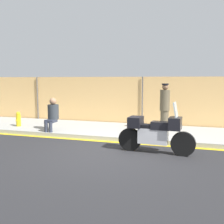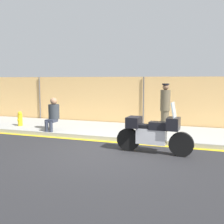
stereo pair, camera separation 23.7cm
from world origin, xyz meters
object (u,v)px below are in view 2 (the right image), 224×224
Objects in this scene: officer_standing at (165,107)px; fire_hydrant at (20,119)px; person_seated_on_curb at (53,113)px; motorcycle at (153,133)px.

officer_standing is 2.93× the size of fire_hydrant.
officer_standing is 5.94m from fire_hydrant.
officer_standing reaches higher than person_seated_on_curb.
officer_standing is 1.43× the size of person_seated_on_curb.
officer_standing is at bearing 16.19° from person_seated_on_curb.
person_seated_on_curb is at bearing -163.81° from officer_standing.
person_seated_on_curb is 2.04× the size of fire_hydrant.
motorcycle is 3.59× the size of fire_hydrant.
person_seated_on_curb is 1.90m from fire_hydrant.
motorcycle reaches higher than person_seated_on_curb.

